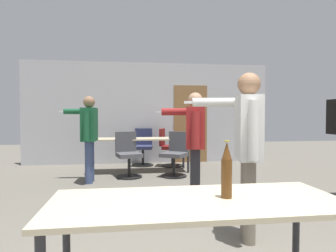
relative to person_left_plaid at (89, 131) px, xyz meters
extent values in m
cube|color=#BCBCC1|center=(1.30, 2.20, 0.35)|extent=(6.42, 0.10, 2.63)
cube|color=olive|center=(2.40, 2.15, 0.06)|extent=(0.90, 0.02, 2.05)
cube|color=#C6B793|center=(1.12, -3.96, -0.23)|extent=(1.76, 0.72, 0.03)
cylinder|color=#2D2D33|center=(0.30, -3.66, -0.60)|extent=(0.05, 0.05, 0.72)
cylinder|color=#2D2D33|center=(1.94, -3.66, -0.60)|extent=(0.05, 0.05, 0.72)
cube|color=#C6B793|center=(0.99, 0.94, -0.23)|extent=(2.20, 0.67, 0.03)
cylinder|color=#2D2D33|center=(-0.05, 0.67, -0.60)|extent=(0.05, 0.05, 0.72)
cylinder|color=#2D2D33|center=(2.03, 0.67, -0.60)|extent=(0.05, 0.05, 0.72)
cylinder|color=#2D2D33|center=(-0.05, 1.22, -0.60)|extent=(0.05, 0.05, 0.72)
cylinder|color=#2D2D33|center=(2.03, 1.22, -0.60)|extent=(0.05, 0.05, 0.72)
cylinder|color=#3D4C75|center=(0.01, -0.09, -0.57)|extent=(0.14, 0.14, 0.78)
cylinder|color=#3D4C75|center=(0.02, 0.09, -0.57)|extent=(0.14, 0.14, 0.78)
cube|color=#195633|center=(0.01, 0.00, 0.12)|extent=(0.28, 0.46, 0.61)
sphere|color=#936B4C|center=(0.01, 0.00, 0.54)|extent=(0.22, 0.22, 0.22)
cylinder|color=#195633|center=(0.00, -0.28, 0.10)|extent=(0.11, 0.11, 0.53)
cylinder|color=#195633|center=(-0.23, 0.29, 0.37)|extent=(0.54, 0.14, 0.11)
cube|color=white|center=(-0.53, 0.31, 0.37)|extent=(0.12, 0.04, 0.03)
cylinder|color=#28282D|center=(1.68, -1.46, -0.58)|extent=(0.15, 0.15, 0.77)
cylinder|color=#28282D|center=(1.73, -1.27, -0.58)|extent=(0.15, 0.15, 0.77)
cube|color=maroon|center=(1.71, -1.36, 0.11)|extent=(0.36, 0.52, 0.61)
sphere|color=tan|center=(1.71, -1.36, 0.52)|extent=(0.21, 0.21, 0.21)
cylinder|color=maroon|center=(1.64, -1.65, 0.08)|extent=(0.11, 0.11, 0.52)
cylinder|color=maroon|center=(1.51, -1.02, 0.35)|extent=(0.54, 0.22, 0.11)
cube|color=white|center=(1.22, -0.96, 0.35)|extent=(0.12, 0.06, 0.03)
cylinder|color=slate|center=(1.88, -2.95, -0.56)|extent=(0.12, 0.12, 0.81)
cylinder|color=slate|center=(1.91, -2.79, -0.56)|extent=(0.12, 0.12, 0.81)
cube|color=silver|center=(1.89, -2.87, 0.17)|extent=(0.29, 0.42, 0.64)
sphere|color=#936B4C|center=(1.89, -2.87, 0.60)|extent=(0.22, 0.22, 0.22)
cylinder|color=silver|center=(1.84, -3.11, 0.15)|extent=(0.09, 0.09, 0.55)
cylinder|color=silver|center=(1.68, -2.58, 0.43)|extent=(0.56, 0.21, 0.09)
cube|color=white|center=(1.38, -2.52, 0.43)|extent=(0.12, 0.06, 0.03)
cylinder|color=black|center=(1.10, 1.73, -0.95)|extent=(0.52, 0.52, 0.03)
cylinder|color=black|center=(1.10, 1.73, -0.74)|extent=(0.06, 0.06, 0.39)
cube|color=navy|center=(1.10, 1.73, -0.50)|extent=(0.51, 0.51, 0.08)
cube|color=navy|center=(1.13, 1.99, -0.25)|extent=(0.44, 0.12, 0.42)
cylinder|color=black|center=(1.65, 0.31, -0.95)|extent=(0.52, 0.52, 0.03)
cylinder|color=black|center=(1.65, 0.31, -0.74)|extent=(0.06, 0.06, 0.38)
cube|color=#4C4C51|center=(1.65, 0.31, -0.51)|extent=(0.64, 0.64, 0.08)
cube|color=#4C4C51|center=(1.79, 0.53, -0.26)|extent=(0.40, 0.29, 0.42)
cylinder|color=black|center=(0.75, 0.35, -0.95)|extent=(0.52, 0.52, 0.03)
cylinder|color=black|center=(0.75, 0.35, -0.74)|extent=(0.06, 0.06, 0.38)
cube|color=#4C4C51|center=(0.75, 0.35, -0.51)|extent=(0.56, 0.56, 0.08)
cube|color=#4C4C51|center=(0.68, 0.60, -0.26)|extent=(0.44, 0.17, 0.42)
cylinder|color=black|center=(1.81, 1.54, -0.95)|extent=(0.52, 0.52, 0.03)
cylinder|color=black|center=(1.81, 1.54, -0.73)|extent=(0.06, 0.06, 0.40)
cube|color=maroon|center=(1.81, 1.54, -0.50)|extent=(0.58, 0.58, 0.08)
cube|color=maroon|center=(1.57, 1.62, -0.25)|extent=(0.19, 0.43, 0.42)
cylinder|color=#563314|center=(1.30, -3.95, -0.10)|extent=(0.07, 0.07, 0.24)
cone|color=#563314|center=(1.30, -3.95, 0.08)|extent=(0.06, 0.06, 0.11)
cylinder|color=gold|center=(1.30, -3.95, 0.13)|extent=(0.03, 0.03, 0.01)
camera|label=1|loc=(0.70, -5.69, 0.29)|focal=32.00mm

